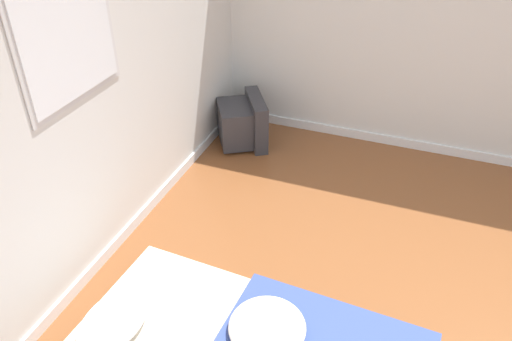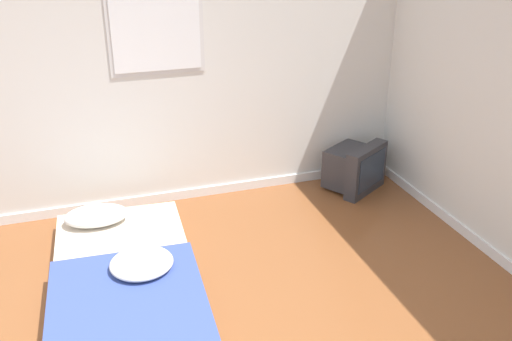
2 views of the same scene
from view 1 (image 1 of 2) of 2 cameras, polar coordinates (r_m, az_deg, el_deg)
name	(u,v)px [view 1 (image 1 of 2)]	position (r m, az deg, el deg)	size (l,w,h in m)	color
wall_back	(3,135)	(2.85, -26.98, 3.64)	(8.14, 0.08, 2.60)	silver
crt_tv	(244,122)	(4.90, -1.43, 5.55)	(0.66, 0.63, 0.47)	#333338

